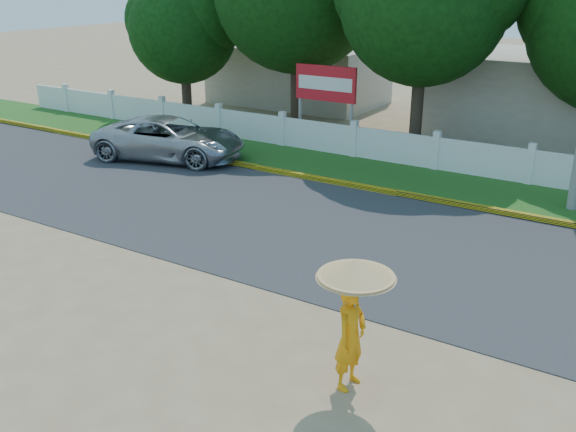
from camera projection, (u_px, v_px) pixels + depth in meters
name	position (u px, v px, depth m)	size (l,w,h in m)	color
ground	(233.00, 309.00, 12.44)	(120.00, 120.00, 0.00)	#9E8460
road	(341.00, 234.00, 16.00)	(60.00, 7.00, 0.02)	#38383A
grass_verge	(418.00, 180.00, 20.16)	(60.00, 3.50, 0.03)	#2D601E
curb	(397.00, 193.00, 18.79)	(40.00, 0.18, 0.16)	yellow
fence	(436.00, 154.00, 21.12)	(40.00, 0.10, 1.10)	silver
building_near	(574.00, 99.00, 24.66)	(10.00, 6.00, 3.20)	#B7AD99
building_far	(299.00, 74.00, 31.97)	(8.00, 5.00, 2.80)	#B7AD99
vehicle	(169.00, 139.00, 22.31)	(2.43, 5.26, 1.46)	#A0A4A8
monk_with_parasol	(353.00, 305.00, 9.64)	(1.21, 1.21, 2.19)	orange
billboard	(326.00, 88.00, 23.81)	(2.50, 0.13, 2.95)	gray
tree_row	(545.00, 3.00, 20.76)	(33.93, 7.84, 9.15)	#473828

